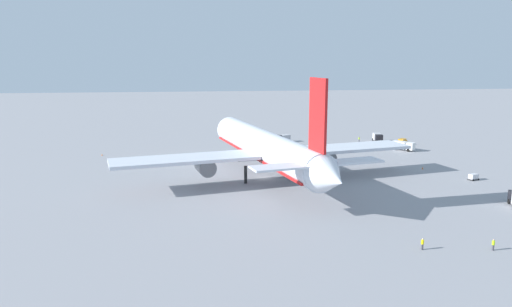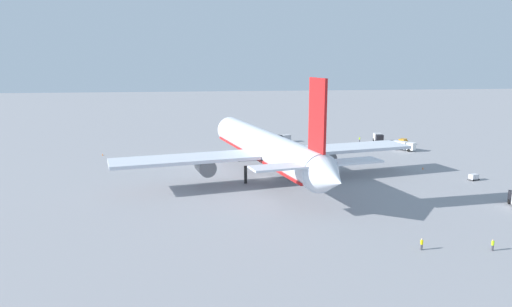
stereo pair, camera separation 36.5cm
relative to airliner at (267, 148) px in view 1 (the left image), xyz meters
name	(u,v)px [view 1 (the left image)]	position (x,y,z in m)	size (l,w,h in m)	color
ground_plane	(265,178)	(1.15, 0.27, -7.29)	(600.00, 600.00, 0.00)	gray
airliner	(267,148)	(0.00, 0.00, 0.00)	(69.16, 69.28, 23.95)	silver
service_truck_1	(378,137)	(45.13, -44.31, -5.75)	(5.74, 3.25, 2.72)	black
service_truck_2	(283,138)	(48.48, -12.93, -5.88)	(4.38, 5.61, 2.55)	black
service_truck_3	(403,145)	(29.80, -46.21, -5.77)	(6.52, 5.89, 2.67)	white
service_van	(402,142)	(38.55, -49.83, -6.26)	(4.46, 4.48, 1.97)	orange
baggage_cart_0	(473,177)	(-6.79, -46.59, -6.52)	(2.12, 3.03, 1.41)	#595B60
ground_worker_0	(359,139)	(45.98, -38.24, -6.45)	(0.40, 0.40, 1.65)	#3F3F47
ground_worker_2	(422,244)	(-43.82, -15.96, -6.40)	(0.42, 0.42, 1.74)	#3F3F47
ground_worker_3	(493,245)	(-45.41, -25.97, -6.43)	(0.44, 0.44, 1.68)	#3F3F47
traffic_cone_0	(423,168)	(5.08, -40.29, -7.01)	(0.36, 0.36, 0.55)	orange
traffic_cone_1	(102,155)	(33.52, 42.16, -7.01)	(0.36, 0.36, 0.55)	orange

